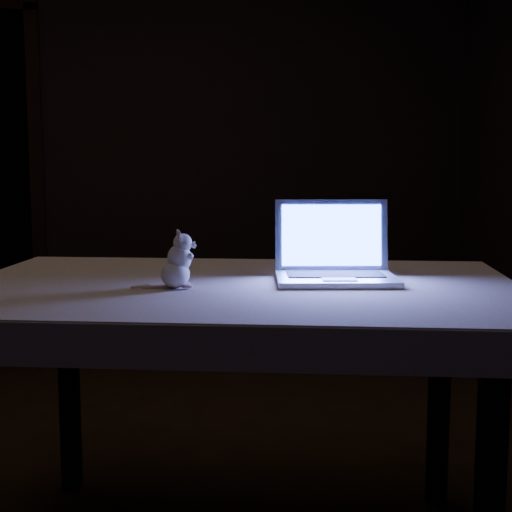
{
  "coord_description": "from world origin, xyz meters",
  "views": [
    {
      "loc": [
        -0.2,
        -2.32,
        1.15
      ],
      "look_at": [
        0.23,
        -0.22,
        0.87
      ],
      "focal_mm": 52.0,
      "sensor_mm": 36.0,
      "label": 1
    }
  ],
  "objects": [
    {
      "name": "plush_mouse",
      "position": [
        -0.01,
        -0.32,
        0.88
      ],
      "size": [
        0.14,
        0.14,
        0.16
      ],
      "primitive_type": null,
      "rotation": [
        0.0,
        0.0,
        -0.21
      ],
      "color": "white",
      "rests_on": "tablecloth"
    },
    {
      "name": "tablecloth",
      "position": [
        0.09,
        -0.33,
        0.75
      ],
      "size": [
        1.82,
        1.47,
        0.1
      ],
      "primitive_type": null,
      "rotation": [
        0.0,
        0.0,
        -0.3
      ],
      "color": "beige",
      "rests_on": "table"
    },
    {
      "name": "back_wall",
      "position": [
        0.0,
        2.5,
        1.3
      ],
      "size": [
        4.5,
        0.04,
        2.6
      ],
      "primitive_type": "cube",
      "color": "black",
      "rests_on": "ground"
    },
    {
      "name": "laptop",
      "position": [
        0.45,
        -0.31,
        0.92
      ],
      "size": [
        0.39,
        0.36,
        0.23
      ],
      "primitive_type": null,
      "rotation": [
        0.0,
        0.0,
        -0.19
      ],
      "color": "silver",
      "rests_on": "tablecloth"
    },
    {
      "name": "table",
      "position": [
        0.17,
        -0.27,
        0.4
      ],
      "size": [
        1.69,
        1.33,
        0.79
      ],
      "primitive_type": null,
      "rotation": [
        0.0,
        0.0,
        -0.28
      ],
      "color": "black",
      "rests_on": "floor"
    },
    {
      "name": "floor",
      "position": [
        0.0,
        0.0,
        0.0
      ],
      "size": [
        5.0,
        5.0,
        0.0
      ],
      "primitive_type": "plane",
      "color": "black",
      "rests_on": "ground"
    }
  ]
}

